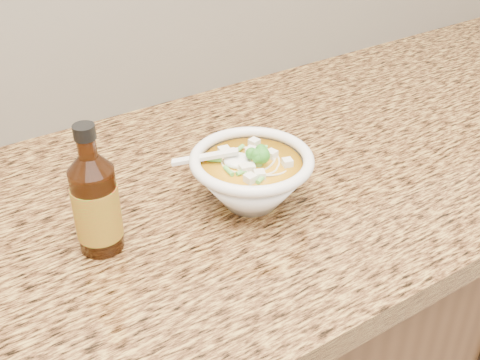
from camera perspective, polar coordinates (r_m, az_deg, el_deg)
counter_slab at (r=0.89m, az=-12.32°, el=-5.09°), size 4.00×0.68×0.04m
soup_bowl at (r=0.88m, az=1.09°, el=0.17°), size 0.19×0.18×0.10m
hot_sauce_bottle at (r=0.80m, az=-13.50°, el=-2.23°), size 0.06×0.06×0.19m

